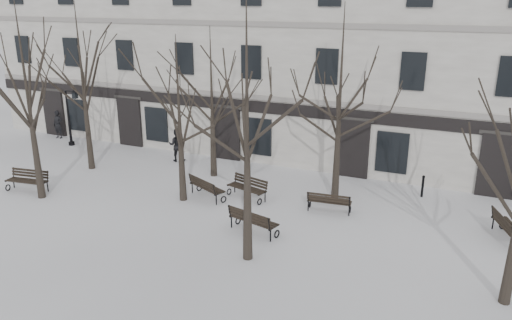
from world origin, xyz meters
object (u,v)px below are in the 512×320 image
Objects in this scene: lamp_post at (71,113)px; tree_1 at (179,100)px; tree_0 at (25,78)px; bench_4 at (329,201)px; bench_1 at (206,187)px; bench_5 at (507,227)px; bench_0 at (28,180)px; bench_2 at (253,220)px; tree_2 at (247,101)px; bench_3 at (248,187)px.

tree_1 is at bearing -23.43° from lamp_post.
tree_0 is 4.59× the size of bench_4.
tree_1 reaches higher than bench_1.
bench_0 is at bearing 80.04° from bench_5.
bench_4 is at bearing -10.94° from lamp_post.
tree_0 is 11.22m from bench_2.
bench_0 is at bearing 7.63° from bench_4.
bench_2 is at bearing -23.25° from lamp_post.
bench_2 is at bearing 170.02° from bench_1.
bench_5 reaches higher than bench_1.
bench_0 reaches higher than bench_1.
tree_1 is (5.94, 2.37, -0.86)m from tree_0.
tree_2 is 5.29m from bench_2.
bench_0 is 1.00× the size of bench_1.
bench_4 is at bearing 73.46° from tree_2.
tree_2 is 4.30× the size of bench_1.
bench_1 is at bearing 9.34° from bench_0.
tree_0 is at bearing -25.62° from bench_0.
bench_3 is 1.07× the size of bench_4.
tree_2 is 4.71× the size of bench_4.
tree_1 is 8.39m from bench_0.
bench_3 is (8.47, 3.72, -4.82)m from tree_0.
bench_0 is at bearing 172.59° from tree_2.
bench_3 is (2.53, 1.35, -3.96)m from tree_1.
tree_2 is at bearing 123.67° from bench_2.
bench_3 is at bearing 115.07° from tree_2.
lamp_post is (-10.57, 4.58, -2.46)m from tree_1.
lamp_post is (-3.44, 6.59, 1.47)m from bench_0.
lamp_post reaches higher than bench_3.
bench_5 is at bearing 11.75° from tree_0.
tree_2 is 10.81m from bench_5.
tree_0 is at bearing 173.67° from tree_2.
tree_1 is 3.50× the size of bench_0.
bench_1 is at bearing 1.46° from bench_4.
bench_5 is (12.12, 0.98, 0.00)m from bench_1.
tree_2 is at bearing -27.88° from lamp_post.
tree_1 is 3.85× the size of bench_4.
tree_2 is 4.18× the size of bench_2.
tree_2 reaches higher than bench_2.
tree_0 is 4.96m from bench_0.
bench_3 is at bearing 10.52° from bench_0.
bench_2 is 3.52m from bench_3.
tree_1 is 11.78m from lamp_post.
bench_0 is at bearing -164.26° from tree_1.
bench_4 is 0.90× the size of bench_5.
bench_2 is at bearing -22.80° from tree_1.
bench_4 is at bearing -147.23° from bench_1.
tree_0 is 2.45× the size of lamp_post.
tree_1 is 0.82× the size of tree_2.
tree_2 is 4.25× the size of bench_5.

